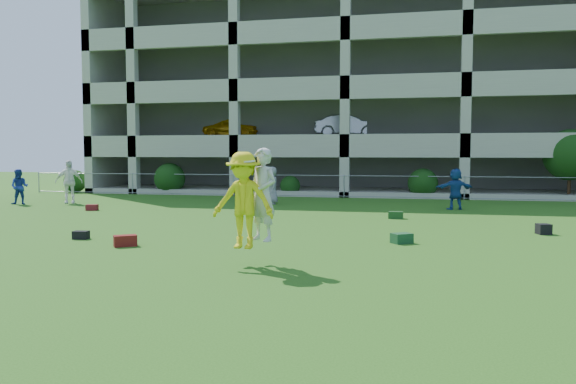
% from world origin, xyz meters
% --- Properties ---
extents(ground, '(100.00, 100.00, 0.00)m').
position_xyz_m(ground, '(0.00, 0.00, 0.00)').
color(ground, '#235114').
rests_on(ground, ground).
extents(bystander_a, '(0.92, 0.81, 1.60)m').
position_xyz_m(bystander_a, '(-13.89, 12.05, 0.80)').
color(bystander_a, navy).
rests_on(bystander_a, ground).
extents(bystander_b, '(1.26, 1.02, 2.00)m').
position_xyz_m(bystander_b, '(-12.04, 13.04, 1.00)').
color(bystander_b, white).
rests_on(bystander_b, ground).
extents(bystander_c, '(0.88, 0.99, 1.71)m').
position_xyz_m(bystander_c, '(-2.79, 14.71, 0.85)').
color(bystander_c, gray).
rests_on(bystander_c, ground).
extents(bystander_d, '(1.66, 0.97, 1.70)m').
position_xyz_m(bystander_d, '(5.18, 13.93, 0.85)').
color(bystander_d, '#1F448F').
rests_on(bystander_d, ground).
extents(bag_red_a, '(0.62, 0.56, 0.28)m').
position_xyz_m(bag_red_a, '(-3.59, 2.66, 0.14)').
color(bag_red_a, '#510E0F').
rests_on(bag_red_a, ground).
extents(bag_black_b, '(0.42, 0.29, 0.22)m').
position_xyz_m(bag_black_b, '(-5.35, 3.49, 0.11)').
color(bag_black_b, black).
rests_on(bag_black_b, ground).
extents(bag_green_c, '(0.61, 0.58, 0.26)m').
position_xyz_m(bag_green_c, '(3.17, 4.62, 0.13)').
color(bag_green_c, '#153C1F').
rests_on(bag_green_c, ground).
extents(crate_d, '(0.43, 0.43, 0.30)m').
position_xyz_m(crate_d, '(7.12, 7.12, 0.15)').
color(crate_d, black).
rests_on(crate_d, ground).
extents(bag_red_f, '(0.50, 0.37, 0.24)m').
position_xyz_m(bag_red_f, '(-9.26, 10.39, 0.12)').
color(bag_red_f, '#601710').
rests_on(bag_red_f, ground).
extents(bag_green_g, '(0.52, 0.33, 0.25)m').
position_xyz_m(bag_green_g, '(2.88, 10.15, 0.12)').
color(bag_green_g, '#153A18').
rests_on(bag_green_g, ground).
extents(frisbee_contest, '(1.42, 1.01, 2.07)m').
position_xyz_m(frisbee_contest, '(0.10, 1.04, 1.39)').
color(frisbee_contest, yellow).
rests_on(frisbee_contest, ground).
extents(parking_garage, '(30.00, 14.00, 12.00)m').
position_xyz_m(parking_garage, '(-0.02, 27.70, 6.01)').
color(parking_garage, '#9E998C').
rests_on(parking_garage, ground).
extents(fence, '(36.06, 0.06, 1.20)m').
position_xyz_m(fence, '(0.00, 19.00, 0.61)').
color(fence, gray).
rests_on(fence, ground).
extents(shrub_row, '(34.38, 2.52, 3.50)m').
position_xyz_m(shrub_row, '(4.59, 19.70, 1.51)').
color(shrub_row, '#163D11').
rests_on(shrub_row, ground).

